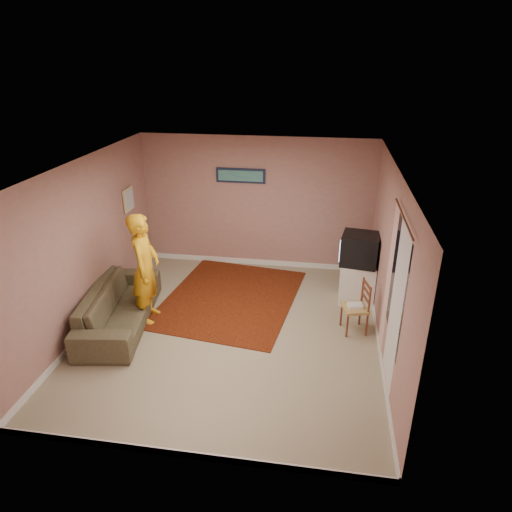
% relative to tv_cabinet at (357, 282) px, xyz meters
% --- Properties ---
extents(ground, '(5.00, 5.00, 0.00)m').
position_rel_tv_cabinet_xyz_m(ground, '(-1.95, -1.25, -0.37)').
color(ground, gray).
rests_on(ground, ground).
extents(wall_back, '(4.50, 0.02, 2.60)m').
position_rel_tv_cabinet_xyz_m(wall_back, '(-1.95, 1.25, 0.93)').
color(wall_back, '#A97A6F').
rests_on(wall_back, ground).
extents(wall_front, '(4.50, 0.02, 2.60)m').
position_rel_tv_cabinet_xyz_m(wall_front, '(-1.95, -3.75, 0.93)').
color(wall_front, '#A97A6F').
rests_on(wall_front, ground).
extents(wall_left, '(0.02, 5.00, 2.60)m').
position_rel_tv_cabinet_xyz_m(wall_left, '(-4.20, -1.25, 0.93)').
color(wall_left, '#A97A6F').
rests_on(wall_left, ground).
extents(wall_right, '(0.02, 5.00, 2.60)m').
position_rel_tv_cabinet_xyz_m(wall_right, '(0.30, -1.25, 0.93)').
color(wall_right, '#A97A6F').
rests_on(wall_right, ground).
extents(ceiling, '(4.50, 5.00, 0.02)m').
position_rel_tv_cabinet_xyz_m(ceiling, '(-1.95, -1.25, 2.23)').
color(ceiling, silver).
rests_on(ceiling, wall_back).
extents(baseboard_back, '(4.50, 0.02, 0.10)m').
position_rel_tv_cabinet_xyz_m(baseboard_back, '(-1.95, 1.24, -0.32)').
color(baseboard_back, white).
rests_on(baseboard_back, ground).
extents(baseboard_front, '(4.50, 0.02, 0.10)m').
position_rel_tv_cabinet_xyz_m(baseboard_front, '(-1.95, -3.74, -0.32)').
color(baseboard_front, white).
rests_on(baseboard_front, ground).
extents(baseboard_left, '(0.02, 5.00, 0.10)m').
position_rel_tv_cabinet_xyz_m(baseboard_left, '(-4.19, -1.25, -0.32)').
color(baseboard_left, white).
rests_on(baseboard_left, ground).
extents(baseboard_right, '(0.02, 5.00, 0.10)m').
position_rel_tv_cabinet_xyz_m(baseboard_right, '(0.29, -1.25, -0.32)').
color(baseboard_right, white).
rests_on(baseboard_right, ground).
extents(window, '(0.01, 1.10, 1.50)m').
position_rel_tv_cabinet_xyz_m(window, '(0.29, -2.15, 1.08)').
color(window, black).
rests_on(window, wall_right).
extents(curtain_sheer, '(0.01, 0.75, 2.10)m').
position_rel_tv_cabinet_xyz_m(curtain_sheer, '(0.28, -2.30, 0.88)').
color(curtain_sheer, silver).
rests_on(curtain_sheer, wall_right).
extents(curtain_floral, '(0.01, 0.35, 2.10)m').
position_rel_tv_cabinet_xyz_m(curtain_floral, '(0.26, -1.60, 0.88)').
color(curtain_floral, silver).
rests_on(curtain_floral, wall_right).
extents(curtain_rod, '(0.02, 1.40, 0.02)m').
position_rel_tv_cabinet_xyz_m(curtain_rod, '(0.25, -2.15, 1.95)').
color(curtain_rod, brown).
rests_on(curtain_rod, wall_right).
extents(picture_back, '(0.95, 0.04, 0.28)m').
position_rel_tv_cabinet_xyz_m(picture_back, '(-2.25, 1.21, 1.48)').
color(picture_back, '#131C36').
rests_on(picture_back, wall_back).
extents(picture_left, '(0.04, 0.38, 0.42)m').
position_rel_tv_cabinet_xyz_m(picture_left, '(-4.17, 0.35, 1.18)').
color(picture_left, beige).
rests_on(picture_left, wall_left).
extents(area_rug, '(2.52, 2.99, 0.01)m').
position_rel_tv_cabinet_xyz_m(area_rug, '(-2.18, -0.25, -0.36)').
color(area_rug, black).
rests_on(area_rug, ground).
extents(tv_cabinet, '(0.57, 0.52, 0.73)m').
position_rel_tv_cabinet_xyz_m(tv_cabinet, '(0.00, 0.00, 0.00)').
color(tv_cabinet, white).
rests_on(tv_cabinet, ground).
extents(crt_tv, '(0.68, 0.63, 0.52)m').
position_rel_tv_cabinet_xyz_m(crt_tv, '(-0.01, 0.00, 0.63)').
color(crt_tv, black).
rests_on(crt_tv, tv_cabinet).
extents(chair_a, '(0.53, 0.51, 0.53)m').
position_rel_tv_cabinet_xyz_m(chair_a, '(0.03, 0.32, 0.23)').
color(chair_a, tan).
rests_on(chair_a, ground).
extents(dvd_player, '(0.40, 0.30, 0.07)m').
position_rel_tv_cabinet_xyz_m(dvd_player, '(0.03, 0.32, 0.17)').
color(dvd_player, silver).
rests_on(dvd_player, chair_a).
extents(blue_throw, '(0.43, 0.05, 0.45)m').
position_rel_tv_cabinet_xyz_m(blue_throw, '(0.03, 0.51, 0.43)').
color(blue_throw, '#86ACDC').
rests_on(blue_throw, chair_a).
extents(chair_b, '(0.45, 0.46, 0.46)m').
position_rel_tv_cabinet_xyz_m(chair_b, '(-0.07, -0.95, 0.15)').
color(chair_b, tan).
rests_on(chair_b, ground).
extents(game_console, '(0.25, 0.20, 0.05)m').
position_rel_tv_cabinet_xyz_m(game_console, '(-0.07, -0.95, 0.09)').
color(game_console, white).
rests_on(game_console, chair_b).
extents(sofa, '(1.19, 2.33, 0.65)m').
position_rel_tv_cabinet_xyz_m(sofa, '(-3.75, -1.33, -0.04)').
color(sofa, brown).
rests_on(sofa, ground).
extents(person, '(0.50, 0.70, 1.81)m').
position_rel_tv_cabinet_xyz_m(person, '(-3.35, -1.09, 0.54)').
color(person, gold).
rests_on(person, ground).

